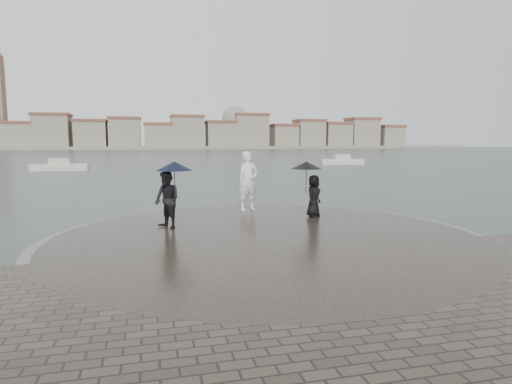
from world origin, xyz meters
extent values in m
plane|color=#2B3835|center=(0.00, 0.00, 0.00)|extent=(400.00, 400.00, 0.00)
cylinder|color=gray|center=(0.00, 3.50, 0.16)|extent=(12.50, 12.50, 0.32)
cylinder|color=#2D261E|center=(0.00, 3.50, 0.18)|extent=(11.90, 11.90, 0.36)
imported|color=white|center=(0.48, 7.99, 1.50)|extent=(0.95, 0.76, 2.28)
imported|color=black|center=(-2.69, 5.22, 1.24)|extent=(1.03, 1.08, 1.76)
cylinder|color=black|center=(-2.44, 5.32, 1.71)|extent=(0.02, 0.02, 0.90)
cone|color=black|center=(-2.44, 5.32, 2.26)|extent=(1.13, 1.13, 0.28)
imported|color=black|center=(2.39, 6.03, 1.10)|extent=(0.84, 0.85, 1.48)
cylinder|color=black|center=(2.14, 6.13, 1.66)|extent=(0.02, 0.02, 0.90)
cone|color=black|center=(2.14, 6.13, 2.18)|extent=(1.10, 1.10, 0.26)
cube|color=gray|center=(0.00, 163.00, 0.60)|extent=(260.00, 20.00, 1.20)
cube|color=#9F967E|center=(-48.00, 160.00, 4.50)|extent=(10.00, 10.00, 9.00)
cube|color=brown|center=(-48.00, 160.00, 9.50)|extent=(10.60, 10.60, 1.00)
cube|color=#9F967E|center=(-37.00, 160.00, 6.00)|extent=(12.00, 10.00, 12.00)
cube|color=brown|center=(-37.00, 160.00, 12.50)|extent=(12.60, 10.60, 1.00)
cube|color=#9F967E|center=(-24.00, 160.00, 5.00)|extent=(11.00, 10.00, 10.00)
cube|color=brown|center=(-24.00, 160.00, 10.50)|extent=(11.60, 10.60, 1.00)
cube|color=#9F967E|center=(-12.00, 160.00, 5.50)|extent=(11.00, 10.00, 11.00)
cube|color=brown|center=(-12.00, 160.00, 11.50)|extent=(11.60, 10.60, 1.00)
cube|color=#9F967E|center=(0.00, 160.00, 4.50)|extent=(10.00, 10.00, 9.00)
cube|color=brown|center=(0.00, 160.00, 9.50)|extent=(10.60, 10.60, 1.00)
cube|color=#9F967E|center=(11.00, 160.00, 6.00)|extent=(12.00, 10.00, 12.00)
cube|color=brown|center=(11.00, 160.00, 12.50)|extent=(12.60, 10.60, 1.00)
cube|color=#9F967E|center=(24.00, 160.00, 5.00)|extent=(11.00, 10.00, 10.00)
cube|color=brown|center=(24.00, 160.00, 10.50)|extent=(11.60, 10.60, 1.00)
cube|color=#9F967E|center=(36.00, 160.00, 6.50)|extent=(13.00, 10.00, 13.00)
cube|color=brown|center=(36.00, 160.00, 13.50)|extent=(13.60, 10.60, 1.00)
cube|color=#9F967E|center=(50.00, 160.00, 4.50)|extent=(10.00, 10.00, 9.00)
cube|color=brown|center=(50.00, 160.00, 9.50)|extent=(10.60, 10.60, 1.00)
cube|color=#9F967E|center=(61.00, 160.00, 5.50)|extent=(11.00, 10.00, 11.00)
cube|color=brown|center=(61.00, 160.00, 11.50)|extent=(11.60, 10.60, 1.00)
cube|color=#9F967E|center=(73.00, 160.00, 5.00)|extent=(11.00, 10.00, 10.00)
cube|color=brown|center=(73.00, 160.00, 10.50)|extent=(11.60, 10.60, 1.00)
cube|color=#9F967E|center=(85.00, 160.00, 6.00)|extent=(12.00, 10.00, 12.00)
cube|color=brown|center=(85.00, 160.00, 12.50)|extent=(12.60, 10.60, 1.00)
cube|color=#9F967E|center=(98.00, 160.00, 4.50)|extent=(10.00, 10.00, 9.00)
cube|color=brown|center=(98.00, 160.00, 9.50)|extent=(10.60, 10.60, 1.00)
sphere|color=gray|center=(30.00, 162.00, 12.00)|extent=(10.00, 10.00, 10.00)
cube|color=beige|center=(21.24, 43.76, 0.25)|extent=(5.70, 2.61, 0.90)
cube|color=beige|center=(21.24, 43.76, 0.85)|extent=(2.19, 1.56, 0.90)
cube|color=beige|center=(-12.25, 39.72, 0.25)|extent=(5.51, 1.64, 0.90)
cube|color=beige|center=(-12.25, 39.72, 0.85)|extent=(2.01, 1.21, 0.90)
camera|label=1|loc=(-3.15, -7.95, 3.01)|focal=30.00mm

